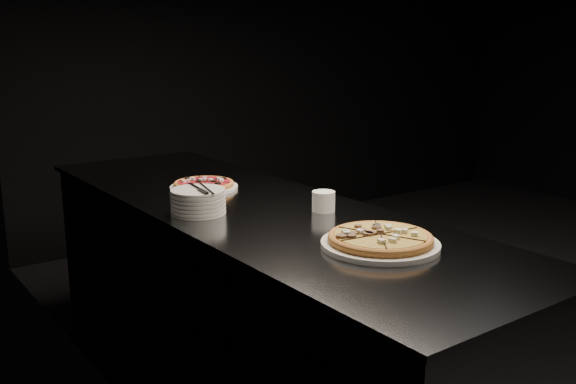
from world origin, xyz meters
TOP-DOWN VIEW (x-y plane):
  - floor at (0.00, 0.00)m, footprint 5.00×5.00m
  - wall_left at (-2.50, 0.00)m, footprint 0.02×5.00m
  - wall_back at (0.00, 2.50)m, footprint 5.00×0.02m
  - counter at (-2.13, 0.00)m, footprint 0.74×2.44m
  - pizza_mushroom at (-2.09, -0.67)m, footprint 0.36×0.36m
  - pizza_tomato at (-2.14, 0.33)m, footprint 0.30×0.30m
  - plate_stack at (-2.35, 0.00)m, footprint 0.19×0.19m
  - cutlery at (-2.34, -0.01)m, footprint 0.10×0.20m
  - ramekin at (-1.97, -0.24)m, footprint 0.08×0.08m

SIDE VIEW (x-z plane):
  - floor at x=0.00m, z-range 0.00..0.00m
  - counter at x=-2.13m, z-range 0.00..0.92m
  - pizza_tomato at x=-2.14m, z-range 0.92..0.95m
  - pizza_mushroom at x=-2.09m, z-range 0.92..0.96m
  - ramekin at x=-1.97m, z-range 0.92..1.00m
  - plate_stack at x=-2.35m, z-range 0.92..1.01m
  - cutlery at x=-2.34m, z-range 1.01..1.01m
  - wall_left at x=-2.50m, z-range 0.00..2.80m
  - wall_back at x=0.00m, z-range 0.00..2.80m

